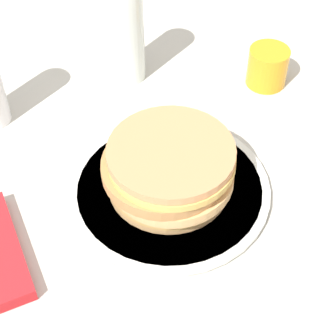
% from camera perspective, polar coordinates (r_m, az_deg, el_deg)
% --- Properties ---
extents(ground_plane, '(4.00, 4.00, 0.00)m').
position_cam_1_polar(ground_plane, '(0.81, 0.84, -3.92)').
color(ground_plane, '#BCB7AD').
extents(plate, '(0.29, 0.29, 0.01)m').
position_cam_1_polar(plate, '(0.82, 0.00, -2.21)').
color(plate, silver).
rests_on(plate, ground_plane).
extents(pancake_stack, '(0.19, 0.19, 0.08)m').
position_cam_1_polar(pancake_stack, '(0.78, 0.20, -0.14)').
color(pancake_stack, tan).
rests_on(pancake_stack, plate).
extents(juice_glass, '(0.07, 0.07, 0.07)m').
position_cam_1_polar(juice_glass, '(1.00, 10.08, 10.09)').
color(juice_glass, orange).
rests_on(juice_glass, ground_plane).
extents(water_bottle_near, '(0.06, 0.06, 0.20)m').
position_cam_1_polar(water_bottle_near, '(0.97, -4.38, 13.70)').
color(water_bottle_near, silver).
rests_on(water_bottle_near, ground_plane).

